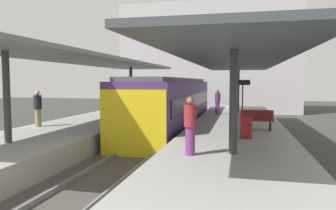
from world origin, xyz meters
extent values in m
plane|color=#383835|center=(0.00, 0.00, 0.00)|extent=(80.00, 80.00, 0.00)
cube|color=#9E9E99|center=(-3.80, 0.00, 0.50)|extent=(4.40, 28.00, 1.00)
cube|color=#9E9E99|center=(3.80, 0.00, 0.50)|extent=(4.40, 28.00, 1.00)
cube|color=#4C4742|center=(0.00, 0.00, 0.10)|extent=(3.20, 28.00, 0.20)
cube|color=slate|center=(-0.72, 0.00, 0.27)|extent=(0.08, 28.00, 0.14)
cube|color=slate|center=(0.72, 0.00, 0.27)|extent=(0.08, 28.00, 0.14)
cube|color=#472D6B|center=(0.00, 4.45, 1.65)|extent=(2.70, 14.46, 2.90)
cube|color=yellow|center=(0.00, -2.81, 1.50)|extent=(2.65, 0.08, 2.60)
cube|color=black|center=(-1.37, 4.45, 2.00)|extent=(0.04, 13.31, 0.76)
cube|color=black|center=(1.37, 4.45, 2.00)|extent=(0.04, 13.31, 0.76)
cube|color=#515156|center=(0.00, 4.45, 3.20)|extent=(2.16, 13.74, 0.20)
cylinder|color=#333335|center=(-3.80, -4.90, 2.57)|extent=(0.24, 0.24, 3.15)
cylinder|color=#333335|center=(-3.80, 7.70, 2.57)|extent=(0.24, 0.24, 3.15)
cube|color=slate|center=(-3.80, 1.40, 4.23)|extent=(4.18, 21.00, 0.16)
cylinder|color=#333335|center=(3.80, -4.90, 2.51)|extent=(0.24, 0.24, 3.01)
cylinder|color=#333335|center=(3.80, 7.70, 2.51)|extent=(0.24, 0.24, 3.01)
cube|color=#3D4247|center=(3.80, 1.40, 4.09)|extent=(4.18, 21.00, 0.16)
cube|color=black|center=(4.16, -0.04, 1.20)|extent=(0.08, 0.32, 0.40)
cube|color=black|center=(5.26, -0.04, 1.20)|extent=(0.08, 0.32, 0.40)
cube|color=maroon|center=(4.71, -0.04, 1.43)|extent=(1.40, 0.40, 0.06)
cube|color=maroon|center=(4.71, 0.14, 1.66)|extent=(1.40, 0.06, 0.40)
cylinder|color=#262628|center=(4.12, 5.87, 2.10)|extent=(0.08, 0.08, 2.20)
cube|color=black|center=(4.12, 5.87, 3.05)|extent=(0.90, 0.06, 0.32)
cylinder|color=maroon|center=(4.22, -2.25, 1.40)|extent=(0.44, 0.44, 0.80)
cylinder|color=#998460|center=(-5.25, -1.17, 1.41)|extent=(0.28, 0.28, 0.82)
cylinder|color=#232328|center=(-5.25, -1.17, 2.14)|extent=(0.36, 0.36, 0.65)
sphere|color=beige|center=(-5.25, -1.17, 2.58)|extent=(0.22, 0.22, 0.22)
cylinder|color=#7A337A|center=(2.61, -5.34, 1.41)|extent=(0.28, 0.28, 0.82)
cylinder|color=maroon|center=(2.61, -5.34, 2.13)|extent=(0.36, 0.36, 0.63)
sphere|color=#936B4C|center=(2.61, -5.34, 2.56)|extent=(0.22, 0.22, 0.22)
cylinder|color=#7A337A|center=(2.56, 6.33, 1.39)|extent=(0.28, 0.28, 0.79)
cylinder|color=#7A337A|center=(2.56, 6.33, 2.08)|extent=(0.36, 0.36, 0.59)
sphere|color=#936B4C|center=(2.56, 6.33, 2.49)|extent=(0.22, 0.22, 0.22)
cube|color=#B7B2B7|center=(0.70, 20.00, 5.50)|extent=(18.00, 6.00, 11.00)
camera|label=1|loc=(4.00, -14.23, 3.10)|focal=33.97mm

